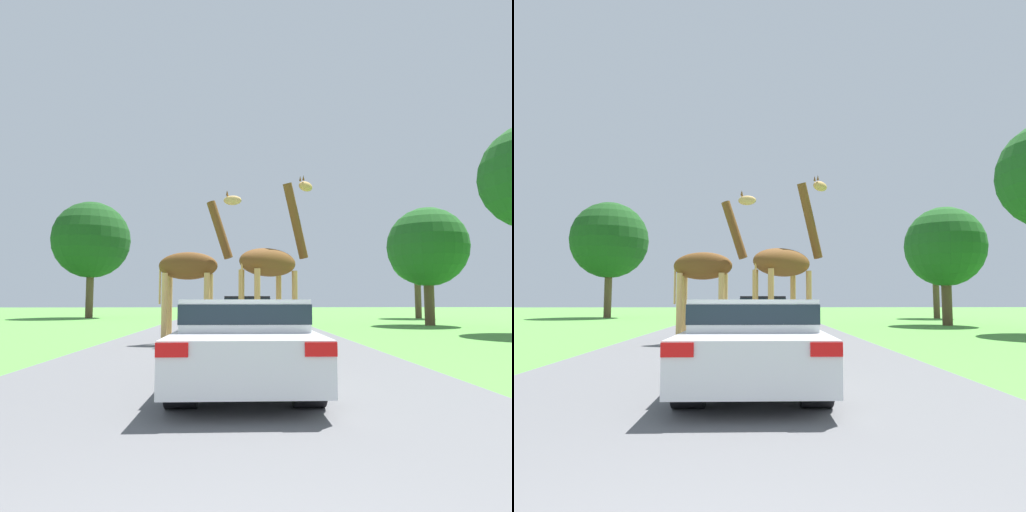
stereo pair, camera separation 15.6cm
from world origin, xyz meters
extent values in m
cube|color=#5B5B5E|center=(0.00, 30.00, 0.00)|extent=(7.89, 120.00, 0.00)
cylinder|color=tan|center=(1.41, 12.18, 1.07)|extent=(0.16, 0.16, 2.15)
cylinder|color=#2D2319|center=(1.41, 12.18, 0.05)|extent=(0.21, 0.21, 0.09)
cylinder|color=tan|center=(1.81, 11.69, 1.07)|extent=(0.16, 0.16, 2.15)
cylinder|color=#2D2319|center=(1.81, 11.69, 0.05)|extent=(0.21, 0.21, 0.09)
cylinder|color=tan|center=(0.32, 11.27, 1.07)|extent=(0.16, 0.16, 2.15)
cylinder|color=#2D2319|center=(0.32, 11.27, 0.05)|extent=(0.21, 0.21, 0.09)
cylinder|color=tan|center=(0.72, 10.78, 1.07)|extent=(0.16, 0.16, 2.15)
cylinder|color=#2D2319|center=(0.72, 10.78, 0.05)|extent=(0.21, 0.21, 0.09)
ellipsoid|color=brown|center=(1.06, 11.48, 2.36)|extent=(2.04, 1.87, 0.78)
cylinder|color=brown|center=(1.92, 12.19, 3.65)|extent=(0.90, 0.81, 2.23)
ellipsoid|color=tan|center=(2.27, 12.49, 4.77)|extent=(0.58, 0.54, 0.30)
cylinder|color=tan|center=(0.32, 10.87, 1.77)|extent=(0.06, 0.06, 1.18)
cone|color=brown|center=(2.10, 12.43, 5.00)|extent=(0.07, 0.07, 0.16)
cone|color=brown|center=(2.18, 12.33, 5.00)|extent=(0.07, 0.07, 0.16)
cylinder|color=tan|center=(-0.65, 13.29, 1.07)|extent=(0.18, 0.18, 2.15)
cylinder|color=#2D2319|center=(-0.65, 13.29, 0.05)|extent=(0.23, 0.23, 0.11)
cylinder|color=tan|center=(-0.71, 12.74, 1.07)|extent=(0.18, 0.18, 2.15)
cylinder|color=#2D2319|center=(-0.71, 12.74, 0.05)|extent=(0.23, 0.23, 0.11)
cylinder|color=tan|center=(-1.93, 13.44, 1.07)|extent=(0.18, 0.18, 2.15)
cylinder|color=#2D2319|center=(-1.93, 13.44, 0.05)|extent=(0.23, 0.23, 0.11)
cylinder|color=tan|center=(-1.99, 12.89, 1.07)|extent=(0.18, 0.18, 2.15)
cylinder|color=#2D2319|center=(-1.99, 12.89, 0.05)|extent=(0.23, 0.23, 0.11)
ellipsoid|color=brown|center=(-1.32, 13.09, 2.38)|extent=(1.91, 0.87, 0.85)
cylinder|color=brown|center=(-0.35, 12.98, 3.50)|extent=(0.86, 0.37, 1.84)
ellipsoid|color=tan|center=(0.05, 12.93, 4.42)|extent=(0.58, 0.30, 0.30)
cylinder|color=tan|center=(-2.19, 13.19, 1.79)|extent=(0.06, 0.06, 1.18)
cone|color=brown|center=(-0.11, 13.02, 4.65)|extent=(0.07, 0.07, 0.16)
cone|color=brown|center=(-0.13, 12.89, 4.65)|extent=(0.07, 0.07, 0.16)
cube|color=silver|center=(0.32, 5.99, 0.57)|extent=(1.97, 4.03, 0.64)
cube|color=silver|center=(0.32, 5.99, 1.11)|extent=(1.78, 1.81, 0.45)
cube|color=#19232D|center=(0.32, 5.99, 1.14)|extent=(1.79, 1.83, 0.27)
cube|color=red|center=(-0.49, 3.96, 0.80)|extent=(0.36, 0.03, 0.15)
cube|color=red|center=(1.12, 3.96, 0.80)|extent=(0.36, 0.03, 0.15)
cylinder|color=black|center=(-0.47, 7.20, 0.29)|extent=(0.39, 0.58, 0.58)
cylinder|color=black|center=(1.10, 7.20, 0.29)|extent=(0.39, 0.58, 0.58)
cylinder|color=black|center=(-0.47, 4.78, 0.29)|extent=(0.39, 0.58, 0.58)
cylinder|color=black|center=(1.10, 4.78, 0.29)|extent=(0.39, 0.58, 0.58)
cube|color=#561914|center=(1.72, 22.92, 0.57)|extent=(1.89, 4.39, 0.58)
cube|color=#561914|center=(1.72, 22.92, 1.11)|extent=(1.70, 1.98, 0.49)
cube|color=#19232D|center=(1.72, 22.92, 1.13)|extent=(1.72, 2.00, 0.29)
cube|color=red|center=(0.95, 20.72, 0.78)|extent=(0.34, 0.03, 0.14)
cube|color=red|center=(2.50, 20.72, 0.78)|extent=(0.34, 0.03, 0.14)
cylinder|color=black|center=(0.97, 24.24, 0.33)|extent=(0.38, 0.66, 0.66)
cylinder|color=black|center=(2.48, 24.24, 0.33)|extent=(0.38, 0.66, 0.66)
cylinder|color=black|center=(0.97, 21.61, 0.33)|extent=(0.38, 0.66, 0.66)
cylinder|color=black|center=(2.48, 21.61, 0.33)|extent=(0.38, 0.66, 0.66)
cube|color=black|center=(0.59, 17.72, 0.61)|extent=(1.98, 4.31, 0.65)
cube|color=black|center=(0.59, 17.72, 1.21)|extent=(1.78, 1.94, 0.54)
cube|color=#19232D|center=(0.59, 17.72, 1.24)|extent=(1.80, 1.96, 0.32)
cube|color=red|center=(-0.22, 15.56, 0.85)|extent=(0.36, 0.03, 0.16)
cube|color=red|center=(1.40, 15.56, 0.85)|extent=(0.36, 0.03, 0.16)
cylinder|color=black|center=(-0.20, 19.01, 0.34)|extent=(0.40, 0.68, 0.68)
cylinder|color=black|center=(1.38, 19.01, 0.34)|extent=(0.40, 0.68, 0.68)
cylinder|color=black|center=(-0.20, 16.43, 0.34)|extent=(0.40, 0.68, 0.68)
cylinder|color=black|center=(1.38, 16.43, 0.34)|extent=(0.40, 0.68, 0.68)
cylinder|color=brown|center=(10.34, 22.74, 1.76)|extent=(0.52, 0.52, 3.53)
sphere|color=#1E561E|center=(10.34, 22.74, 4.16)|extent=(4.22, 4.22, 4.22)
cylinder|color=brown|center=(-10.84, 33.55, 2.49)|extent=(0.55, 0.55, 4.98)
sphere|color=#194719|center=(-10.84, 33.55, 5.84)|extent=(5.75, 5.75, 5.75)
cylinder|color=brown|center=(13.32, 31.69, 1.96)|extent=(0.45, 0.45, 3.91)
sphere|color=#2D7028|center=(13.32, 31.69, 4.48)|extent=(3.79, 3.79, 3.79)
camera|label=1|loc=(0.21, -1.04, 1.33)|focal=32.00mm
camera|label=2|loc=(0.37, -1.04, 1.33)|focal=32.00mm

